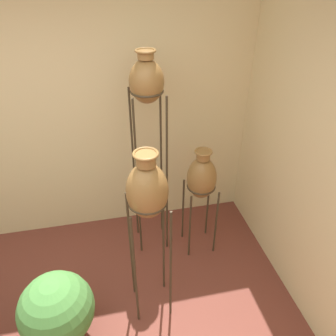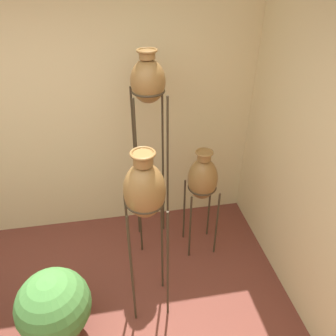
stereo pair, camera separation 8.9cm
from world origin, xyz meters
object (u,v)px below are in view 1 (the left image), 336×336
at_px(vase_stand_short, 202,179).
at_px(potted_plant, 57,311).
at_px(vase_stand_tall, 147,89).
at_px(vase_stand_medium, 147,193).

xyz_separation_m(vase_stand_short, potted_plant, (-1.37, -0.80, -0.49)).
height_order(vase_stand_tall, vase_stand_short, vase_stand_tall).
bearing_deg(vase_stand_medium, vase_stand_short, 44.93).
distance_m(vase_stand_medium, vase_stand_short, 0.95).
xyz_separation_m(vase_stand_medium, potted_plant, (-0.76, -0.19, -0.88)).
relative_size(vase_stand_tall, vase_stand_medium, 1.30).
bearing_deg(potted_plant, vase_stand_medium, 14.07).
bearing_deg(vase_stand_tall, vase_stand_medium, -100.06).
height_order(vase_stand_medium, potted_plant, vase_stand_medium).
bearing_deg(vase_stand_short, potted_plant, -149.70).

